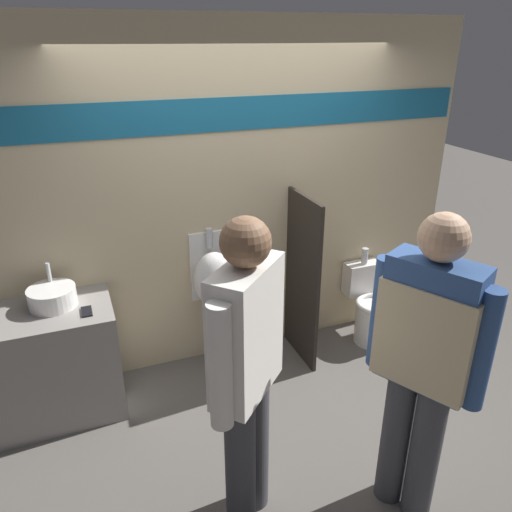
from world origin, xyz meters
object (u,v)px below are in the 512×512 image
sink_basin (52,297)px  urinal_near_counter (213,279)px  person_with_lanyard (247,370)px  person_in_vest (425,354)px  cell_phone (87,312)px  toilet (371,310)px

sink_basin → urinal_near_counter: (1.18, 0.12, -0.13)m
person_with_lanyard → urinal_near_counter: bearing=36.0°
person_in_vest → person_with_lanyard: bearing=45.6°
cell_phone → toilet: (2.39, 0.12, -0.56)m
urinal_near_counter → person_with_lanyard: size_ratio=0.65×
sink_basin → toilet: size_ratio=0.40×
person_in_vest → person_with_lanyard: 0.92m
sink_basin → urinal_near_counter: bearing=5.6°
toilet → person_with_lanyard: (-1.68, -1.32, 0.72)m
cell_phone → urinal_near_counter: size_ratio=0.12×
urinal_near_counter → toilet: size_ratio=1.44×
urinal_near_counter → toilet: 1.51m
cell_phone → urinal_near_counter: urinal_near_counter is taller
toilet → person_with_lanyard: bearing=-141.8°
person_in_vest → cell_phone: bearing=19.8°
cell_phone → toilet: 2.46m
sink_basin → person_with_lanyard: bearing=-56.4°
sink_basin → person_in_vest: bearing=-42.5°
cell_phone → person_with_lanyard: person_with_lanyard is taller
toilet → person_in_vest: size_ratio=0.45×
sink_basin → person_with_lanyard: size_ratio=0.18×
toilet → person_with_lanyard: 2.26m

